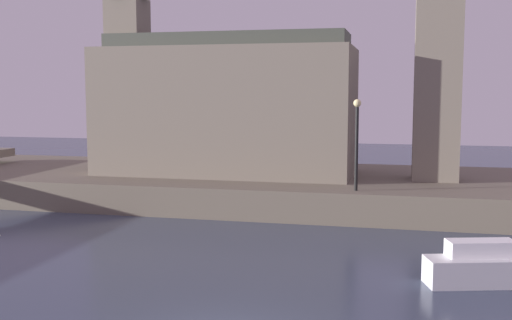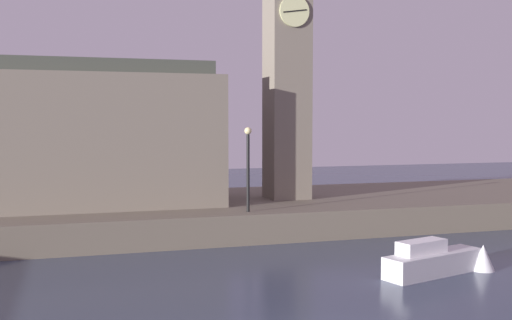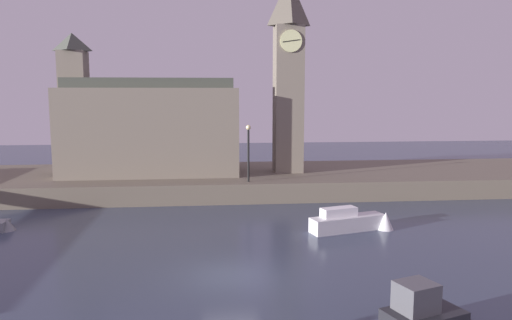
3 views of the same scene
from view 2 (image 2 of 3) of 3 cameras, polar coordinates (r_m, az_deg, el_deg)
name	(u,v)px [view 2 (image 2 of 3)]	position (r m, az deg, el deg)	size (l,w,h in m)	color
far_embankment	(190,214)	(35.17, -6.13, -5.01)	(70.00, 12.00, 1.50)	#6B6051
clock_tower	(287,57)	(36.17, 2.90, 9.58)	(2.53, 2.57, 15.93)	slate
parliament_hall	(79,134)	(34.21, -16.09, 2.36)	(14.14, 6.48, 11.29)	slate
streetlamp	(248,160)	(30.52, -0.74, 0.03)	(0.36, 0.36, 4.23)	black
boat_ferry_white	(441,260)	(25.61, 16.81, -8.93)	(5.28, 2.36, 1.49)	silver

